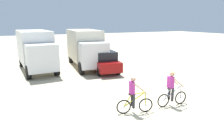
% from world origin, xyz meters
% --- Properties ---
extents(ground_plane, '(120.00, 120.00, 0.00)m').
position_xyz_m(ground_plane, '(0.00, 0.00, 0.00)').
color(ground_plane, beige).
extents(box_truck_white_box, '(2.67, 6.85, 3.35)m').
position_xyz_m(box_truck_white_box, '(-3.73, 11.12, 1.87)').
color(box_truck_white_box, white).
rests_on(box_truck_white_box, ground).
extents(box_truck_cream_rv, '(2.99, 6.94, 3.35)m').
position_xyz_m(box_truck_cream_rv, '(0.53, 10.59, 1.87)').
color(box_truck_cream_rv, beige).
rests_on(box_truck_cream_rv, ground).
extents(sedan_parked, '(2.31, 4.40, 1.76)m').
position_xyz_m(sedan_parked, '(1.25, 7.98, 0.88)').
color(sedan_parked, maroon).
rests_on(sedan_parked, ground).
extents(cyclist_orange_shirt, '(1.68, 0.64, 1.82)m').
position_xyz_m(cyclist_orange_shirt, '(-0.79, 0.09, 0.85)').
color(cyclist_orange_shirt, black).
rests_on(cyclist_orange_shirt, ground).
extents(cyclist_cowboy_hat, '(1.73, 0.52, 1.82)m').
position_xyz_m(cyclist_cowboy_hat, '(1.35, -0.01, 0.85)').
color(cyclist_cowboy_hat, black).
rests_on(cyclist_cowboy_hat, ground).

